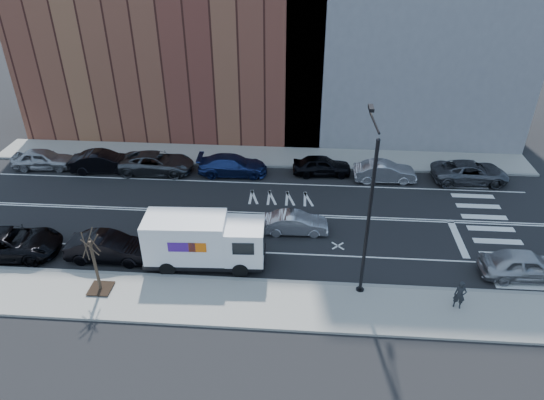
# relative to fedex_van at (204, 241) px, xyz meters

# --- Properties ---
(ground) EXTENTS (120.00, 120.00, 0.00)m
(ground) POSITION_rel_fedex_van_xyz_m (1.81, 5.60, -1.65)
(ground) COLOR black
(ground) RESTS_ON ground
(sidewalk_near) EXTENTS (44.00, 3.60, 0.15)m
(sidewalk_near) POSITION_rel_fedex_van_xyz_m (1.81, -3.20, -1.57)
(sidewalk_near) COLOR gray
(sidewalk_near) RESTS_ON ground
(sidewalk_far) EXTENTS (44.00, 3.60, 0.15)m
(sidewalk_far) POSITION_rel_fedex_van_xyz_m (1.81, 14.40, -1.57)
(sidewalk_far) COLOR gray
(sidewalk_far) RESTS_ON ground
(curb_near) EXTENTS (44.00, 0.25, 0.17)m
(curb_near) POSITION_rel_fedex_van_xyz_m (1.81, -1.40, -1.56)
(curb_near) COLOR gray
(curb_near) RESTS_ON ground
(curb_far) EXTENTS (44.00, 0.25, 0.17)m
(curb_far) POSITION_rel_fedex_van_xyz_m (1.81, 12.60, -1.56)
(curb_far) COLOR gray
(curb_far) RESTS_ON ground
(crosswalk) EXTENTS (3.00, 14.00, 0.01)m
(crosswalk) POSITION_rel_fedex_van_xyz_m (17.81, 5.60, -1.64)
(crosswalk) COLOR white
(crosswalk) RESTS_ON ground
(road_markings) EXTENTS (40.00, 8.60, 0.01)m
(road_markings) POSITION_rel_fedex_van_xyz_m (1.81, 5.60, -1.64)
(road_markings) COLOR white
(road_markings) RESTS_ON ground
(bldg_brick) EXTENTS (26.00, 10.00, 22.00)m
(bldg_brick) POSITION_rel_fedex_van_xyz_m (-6.19, 21.20, 9.35)
(bldg_brick) COLOR brown
(bldg_brick) RESTS_ON ground
(streetlight) EXTENTS (0.44, 4.02, 9.34)m
(streetlight) POSITION_rel_fedex_van_xyz_m (8.81, -1.31, 3.43)
(streetlight) COLOR black
(streetlight) RESTS_ON ground
(street_tree) EXTENTS (1.20, 1.20, 3.75)m
(street_tree) POSITION_rel_fedex_van_xyz_m (-5.19, -2.80, -0.20)
(street_tree) COLOR black
(street_tree) RESTS_ON ground
(fedex_van) EXTENTS (6.96, 2.67, 3.14)m
(fedex_van) POSITION_rel_fedex_van_xyz_m (0.00, 0.00, 0.00)
(fedex_van) COLOR black
(fedex_van) RESTS_ON ground
(far_parked_a) EXTENTS (4.79, 2.18, 1.59)m
(far_parked_a) POSITION_rel_fedex_van_xyz_m (-15.18, 11.17, -0.85)
(far_parked_a) COLOR #99999D
(far_parked_a) RESTS_ON ground
(far_parked_b) EXTENTS (5.10, 2.32, 1.62)m
(far_parked_b) POSITION_rel_fedex_van_xyz_m (-10.20, 11.00, -0.83)
(far_parked_b) COLOR black
(far_parked_b) RESTS_ON ground
(far_parked_c) EXTENTS (5.77, 2.70, 1.60)m
(far_parked_c) POSITION_rel_fedex_van_xyz_m (-5.97, 11.16, -0.85)
(far_parked_c) COLOR #414448
(far_parked_c) RESTS_ON ground
(far_parked_d) EXTENTS (5.44, 2.38, 1.56)m
(far_parked_d) POSITION_rel_fedex_van_xyz_m (0.01, 11.22, -0.87)
(far_parked_d) COLOR navy
(far_parked_d) RESTS_ON ground
(far_parked_e) EXTENTS (4.59, 2.07, 1.53)m
(far_parked_e) POSITION_rel_fedex_van_xyz_m (6.94, 11.68, -0.88)
(far_parked_e) COLOR black
(far_parked_e) RESTS_ON ground
(far_parked_f) EXTENTS (4.69, 1.81, 1.52)m
(far_parked_f) POSITION_rel_fedex_van_xyz_m (11.67, 10.99, -0.89)
(far_parked_f) COLOR #A8A8AD
(far_parked_f) RESTS_ON ground
(far_parked_g) EXTENTS (5.75, 2.82, 1.57)m
(far_parked_g) POSITION_rel_fedex_van_xyz_m (18.09, 11.34, -0.86)
(far_parked_g) COLOR #4A4C51
(far_parked_g) RESTS_ON ground
(driving_sedan) EXTENTS (4.14, 1.58, 1.35)m
(driving_sedan) POSITION_rel_fedex_van_xyz_m (5.15, 3.65, -0.97)
(driving_sedan) COLOR silver
(driving_sedan) RESTS_ON ground
(near_parked_rear_a) EXTENTS (4.95, 1.78, 1.62)m
(near_parked_rear_a) POSITION_rel_fedex_van_xyz_m (-5.69, 0.06, -0.83)
(near_parked_rear_a) COLOR black
(near_parked_rear_a) RESTS_ON ground
(near_parked_rear_b) EXTENTS (6.26, 3.35, 1.67)m
(near_parked_rear_b) POSITION_rel_fedex_van_xyz_m (-11.76, 0.04, -0.81)
(near_parked_rear_b) COLOR black
(near_parked_rear_b) RESTS_ON ground
(near_parked_front) EXTENTS (4.90, 2.07, 1.65)m
(near_parked_front) POSITION_rel_fedex_van_xyz_m (18.03, 0.14, -0.82)
(near_parked_front) COLOR #AAAAAF
(near_parked_front) RESTS_ON ground
(pedestrian) EXTENTS (0.67, 0.53, 1.62)m
(pedestrian) POSITION_rel_fedex_van_xyz_m (13.71, -2.76, -0.69)
(pedestrian) COLOR black
(pedestrian) RESTS_ON sidewalk_near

